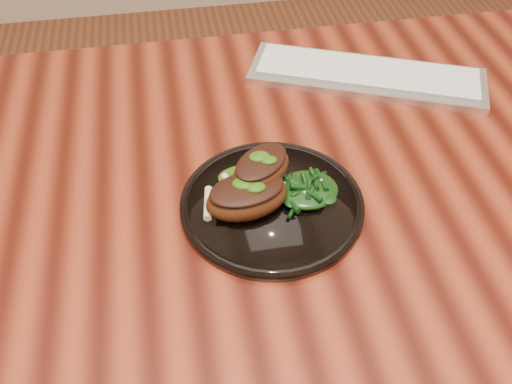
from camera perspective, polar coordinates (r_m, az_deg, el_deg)
desk at (r=0.87m, az=4.38°, el=-2.17°), size 1.60×0.80×0.75m
plate at (r=0.75m, az=1.61°, el=-1.23°), size 0.24×0.24×0.01m
lamb_chop_front at (r=0.72m, az=-0.97°, el=-0.42°), size 0.12×0.09×0.05m
lamb_chop_back at (r=0.74m, az=0.48°, el=2.40°), size 0.11×0.11×0.04m
herb_smear at (r=0.78m, az=-1.31°, el=1.61°), size 0.07×0.04×0.00m
greens_heap at (r=0.75m, az=5.14°, el=0.52°), size 0.08×0.08×0.03m
keyboard at (r=1.00m, az=11.02°, el=11.39°), size 0.41×0.26×0.02m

